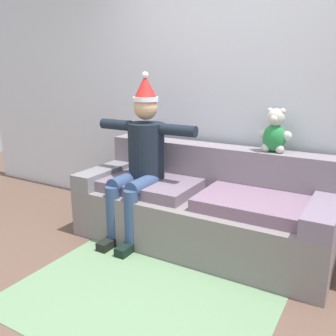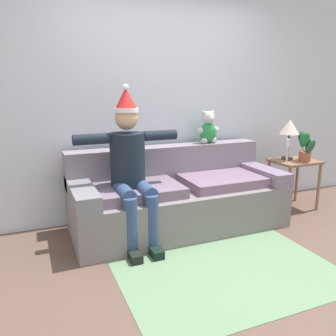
{
  "view_description": "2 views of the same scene",
  "coord_description": "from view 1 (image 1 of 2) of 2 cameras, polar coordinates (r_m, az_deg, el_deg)",
  "views": [
    {
      "loc": [
        1.29,
        -1.85,
        1.55
      ],
      "look_at": [
        -0.26,
        0.81,
        0.71
      ],
      "focal_mm": 39.04,
      "sensor_mm": 36.0,
      "label": 1
    },
    {
      "loc": [
        -1.44,
        -2.21,
        1.5
      ],
      "look_at": [
        -0.18,
        0.85,
        0.71
      ],
      "focal_mm": 36.38,
      "sensor_mm": 36.0,
      "label": 2
    }
  ],
  "objects": [
    {
      "name": "person_seated",
      "position": [
        3.36,
        -4.29,
        1.85
      ],
      "size": [
        1.02,
        0.77,
        1.53
      ],
      "color": "black",
      "rests_on": "ground_plane"
    },
    {
      "name": "back_wall",
      "position": [
        3.64,
        9.59,
        11.87
      ],
      "size": [
        7.0,
        0.1,
        2.7
      ],
      "primitive_type": "cube",
      "color": "silver",
      "rests_on": "ground_plane"
    },
    {
      "name": "area_rug",
      "position": [
        2.69,
        -4.78,
        -19.8
      ],
      "size": [
        1.8,
        1.26,
        0.01
      ],
      "primitive_type": "cube",
      "color": "#698E65",
      "rests_on": "ground_plane"
    },
    {
      "name": "teddy_bear",
      "position": [
        3.28,
        16.31,
        5.35
      ],
      "size": [
        0.29,
        0.17,
        0.38
      ],
      "color": "#258340",
      "rests_on": "couch"
    },
    {
      "name": "ground_plane",
      "position": [
        2.73,
        -4.14,
        -19.36
      ],
      "size": [
        10.0,
        10.0,
        0.0
      ],
      "primitive_type": "plane",
      "color": "brown"
    },
    {
      "name": "couch",
      "position": [
        3.36,
        5.53,
        -6.08
      ],
      "size": [
        2.27,
        0.92,
        0.85
      ],
      "color": "slate",
      "rests_on": "ground_plane"
    }
  ]
}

